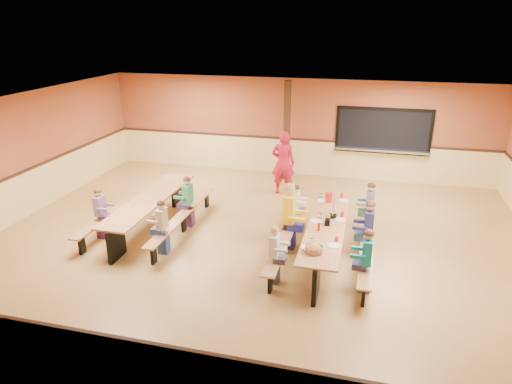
# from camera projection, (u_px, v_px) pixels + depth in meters

# --- Properties ---
(ground) EXTENTS (12.00, 12.00, 0.00)m
(ground) POSITION_uv_depth(u_px,v_px,m) (257.00, 242.00, 10.17)
(ground) COLOR olive
(ground) RESTS_ON ground
(room_envelope) EXTENTS (12.04, 10.04, 3.02)m
(room_envelope) POSITION_uv_depth(u_px,v_px,m) (257.00, 213.00, 9.92)
(room_envelope) COLOR #994C2C
(room_envelope) RESTS_ON ground
(kitchen_pass_through) EXTENTS (2.78, 0.28, 1.38)m
(kitchen_pass_through) POSITION_uv_depth(u_px,v_px,m) (383.00, 133.00, 13.53)
(kitchen_pass_through) COLOR black
(kitchen_pass_through) RESTS_ON ground
(structural_post) EXTENTS (0.18, 0.18, 3.00)m
(structural_post) POSITION_uv_depth(u_px,v_px,m) (287.00, 131.00, 13.67)
(structural_post) COLOR #311C10
(structural_post) RESTS_ON ground
(cafeteria_table_main) EXTENTS (1.91, 3.70, 0.74)m
(cafeteria_table_main) POSITION_uv_depth(u_px,v_px,m) (326.00, 234.00, 9.34)
(cafeteria_table_main) COLOR #9C673E
(cafeteria_table_main) RESTS_ON ground
(cafeteria_table_second) EXTENTS (1.91, 3.70, 0.74)m
(cafeteria_table_second) POSITION_uv_depth(u_px,v_px,m) (150.00, 207.00, 10.69)
(cafeteria_table_second) COLOR #9C673E
(cafeteria_table_second) RESTS_ON ground
(seated_child_white_left) EXTENTS (0.34, 0.28, 1.14)m
(seated_child_white_left) POSITION_uv_depth(u_px,v_px,m) (274.00, 255.00, 8.41)
(seated_child_white_left) COLOR silver
(seated_child_white_left) RESTS_ON ground
(seated_adult_yellow) EXTENTS (0.48, 0.40, 1.44)m
(seated_adult_yellow) POSITION_uv_depth(u_px,v_px,m) (289.00, 216.00, 9.69)
(seated_adult_yellow) COLOR yellow
(seated_adult_yellow) RESTS_ON ground
(seated_child_grey_left) EXTENTS (0.32, 0.26, 1.11)m
(seated_child_grey_left) POSITION_uv_depth(u_px,v_px,m) (296.00, 208.00, 10.54)
(seated_child_grey_left) COLOR white
(seated_child_grey_left) RESTS_ON ground
(seated_child_teal_right) EXTENTS (0.37, 0.30, 1.21)m
(seated_child_teal_right) POSITION_uv_depth(u_px,v_px,m) (366.00, 261.00, 8.14)
(seated_child_teal_right) COLOR #117D86
(seated_child_teal_right) RESTS_ON ground
(seated_child_navy_right) EXTENTS (0.40, 0.33, 1.28)m
(seated_child_navy_right) POSITION_uv_depth(u_px,v_px,m) (368.00, 231.00, 9.21)
(seated_child_navy_right) COLOR #211D4C
(seated_child_navy_right) RESTS_ON ground
(seated_child_char_right) EXTENTS (0.38, 0.31, 1.22)m
(seated_child_char_right) POSITION_uv_depth(u_px,v_px,m) (369.00, 209.00, 10.36)
(seated_child_char_right) COLOR #525B5E
(seated_child_char_right) RESTS_ON ground
(seated_child_purple_sec) EXTENTS (0.35, 0.29, 1.17)m
(seated_child_purple_sec) POSITION_uv_depth(u_px,v_px,m) (101.00, 214.00, 10.17)
(seated_child_purple_sec) COLOR slate
(seated_child_purple_sec) RESTS_ON ground
(seated_child_green_sec) EXTENTS (0.37, 0.30, 1.22)m
(seated_child_green_sec) POSITION_uv_depth(u_px,v_px,m) (188.00, 202.00, 10.77)
(seated_child_green_sec) COLOR #357D4F
(seated_child_green_sec) RESTS_ON ground
(seated_child_tan_sec) EXTENTS (0.35, 0.29, 1.17)m
(seated_child_tan_sec) POSITION_uv_depth(u_px,v_px,m) (162.00, 227.00, 9.50)
(seated_child_tan_sec) COLOR tan
(seated_child_tan_sec) RESTS_ON ground
(standing_woman) EXTENTS (0.71, 0.51, 1.80)m
(standing_woman) POSITION_uv_depth(u_px,v_px,m) (283.00, 163.00, 12.70)
(standing_woman) COLOR red
(standing_woman) RESTS_ON ground
(punch_pitcher) EXTENTS (0.16, 0.16, 0.22)m
(punch_pitcher) POSITION_uv_depth(u_px,v_px,m) (329.00, 197.00, 10.38)
(punch_pitcher) COLOR red
(punch_pitcher) RESTS_ON cafeteria_table_main
(chip_bowl) EXTENTS (0.32, 0.32, 0.15)m
(chip_bowl) POSITION_uv_depth(u_px,v_px,m) (314.00, 249.00, 8.13)
(chip_bowl) COLOR #FFA128
(chip_bowl) RESTS_ON cafeteria_table_main
(napkin_dispenser) EXTENTS (0.10, 0.14, 0.13)m
(napkin_dispenser) POSITION_uv_depth(u_px,v_px,m) (328.00, 222.00, 9.22)
(napkin_dispenser) COLOR black
(napkin_dispenser) RESTS_ON cafeteria_table_main
(condiment_mustard) EXTENTS (0.06, 0.06, 0.17)m
(condiment_mustard) POSITION_uv_depth(u_px,v_px,m) (329.00, 218.00, 9.35)
(condiment_mustard) COLOR yellow
(condiment_mustard) RESTS_ON cafeteria_table_main
(condiment_ketchup) EXTENTS (0.06, 0.06, 0.17)m
(condiment_ketchup) POSITION_uv_depth(u_px,v_px,m) (319.00, 227.00, 8.96)
(condiment_ketchup) COLOR #B2140F
(condiment_ketchup) RESTS_ON cafeteria_table_main
(table_paddle) EXTENTS (0.16, 0.16, 0.56)m
(table_paddle) POSITION_uv_depth(u_px,v_px,m) (333.00, 211.00, 9.55)
(table_paddle) COLOR black
(table_paddle) RESTS_ON cafeteria_table_main
(place_settings) EXTENTS (0.65, 3.30, 0.11)m
(place_settings) POSITION_uv_depth(u_px,v_px,m) (327.00, 222.00, 9.24)
(place_settings) COLOR beige
(place_settings) RESTS_ON cafeteria_table_main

